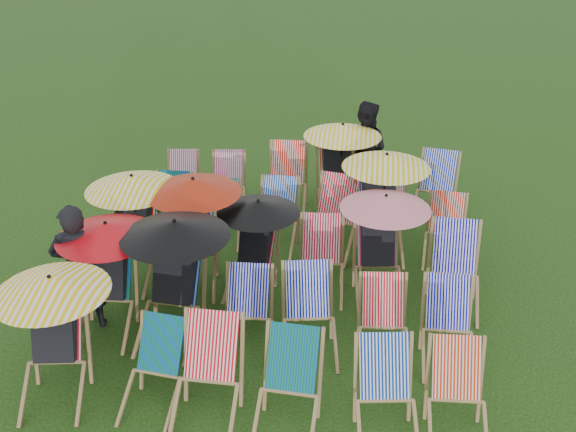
# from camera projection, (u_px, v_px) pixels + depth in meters

# --- Properties ---
(ground) EXTENTS (100.00, 100.00, 0.00)m
(ground) POSITION_uv_depth(u_px,v_px,m) (288.00, 292.00, 8.38)
(ground) COLOR black
(ground) RESTS_ON ground
(deckchair_0) EXTENTS (1.15, 1.24, 1.36)m
(deckchair_0) POSITION_uv_depth(u_px,v_px,m) (52.00, 337.00, 6.42)
(deckchair_0) COLOR olive
(deckchair_0) RESTS_ON ground
(deckchair_1) EXTENTS (0.66, 0.85, 0.86)m
(deckchair_1) POSITION_uv_depth(u_px,v_px,m) (153.00, 371.00, 6.39)
(deckchair_1) COLOR olive
(deckchair_1) RESTS_ON ground
(deckchair_2) EXTENTS (0.66, 0.92, 0.99)m
(deckchair_2) POSITION_uv_depth(u_px,v_px,m) (206.00, 379.00, 6.20)
(deckchair_2) COLOR olive
(deckchair_2) RESTS_ON ground
(deckchair_3) EXTENTS (0.67, 0.90, 0.94)m
(deckchair_3) POSITION_uv_depth(u_px,v_px,m) (288.00, 390.00, 6.10)
(deckchair_3) COLOR olive
(deckchair_3) RESTS_ON ground
(deckchair_4) EXTENTS (0.73, 0.92, 0.92)m
(deckchair_4) POSITION_uv_depth(u_px,v_px,m) (387.00, 399.00, 6.01)
(deckchair_4) COLOR olive
(deckchair_4) RESTS_ON ground
(deckchair_5) EXTENTS (0.63, 0.85, 0.89)m
(deckchair_5) POSITION_uv_depth(u_px,v_px,m) (459.00, 399.00, 6.03)
(deckchair_5) COLOR olive
(deckchair_5) RESTS_ON ground
(deckchair_6) EXTENTS (1.15, 1.21, 1.37)m
(deckchair_6) POSITION_uv_depth(u_px,v_px,m) (106.00, 276.00, 7.39)
(deckchair_6) COLOR olive
(deckchair_6) RESTS_ON ground
(deckchair_7) EXTENTS (1.23, 1.29, 1.46)m
(deckchair_7) POSITION_uv_depth(u_px,v_px,m) (172.00, 279.00, 7.26)
(deckchair_7) COLOR olive
(deckchair_7) RESTS_ON ground
(deckchair_8) EXTENTS (0.62, 0.85, 0.89)m
(deckchair_8) POSITION_uv_depth(u_px,v_px,m) (246.00, 315.00, 7.19)
(deckchair_8) COLOR olive
(deckchair_8) RESTS_ON ground
(deckchair_9) EXTENTS (0.78, 0.97, 0.94)m
(deckchair_9) POSITION_uv_depth(u_px,v_px,m) (310.00, 316.00, 7.14)
(deckchair_9) COLOR olive
(deckchair_9) RESTS_ON ground
(deckchair_10) EXTENTS (0.65, 0.86, 0.88)m
(deckchair_10) POSITION_uv_depth(u_px,v_px,m) (384.00, 325.00, 7.04)
(deckchair_10) COLOR olive
(deckchair_10) RESTS_ON ground
(deckchair_11) EXTENTS (0.61, 0.84, 0.90)m
(deckchair_11) POSITION_uv_depth(u_px,v_px,m) (449.00, 328.00, 6.98)
(deckchair_11) COLOR olive
(deckchair_11) RESTS_ON ground
(deckchair_12) EXTENTS (1.21, 1.26, 1.44)m
(deckchair_12) POSITION_uv_depth(u_px,v_px,m) (131.00, 226.00, 8.38)
(deckchair_12) COLOR olive
(deckchair_12) RESTS_ON ground
(deckchair_13) EXTENTS (1.22, 1.32, 1.45)m
(deckchair_13) POSITION_uv_depth(u_px,v_px,m) (192.00, 231.00, 8.26)
(deckchair_13) COLOR olive
(deckchair_13) RESTS_ON ground
(deckchair_14) EXTENTS (1.05, 1.12, 1.25)m
(deckchair_14) POSITION_uv_depth(u_px,v_px,m) (254.00, 245.00, 8.16)
(deckchair_14) COLOR olive
(deckchair_14) RESTS_ON ground
(deckchair_15) EXTENTS (0.67, 0.90, 0.93)m
(deckchair_15) POSITION_uv_depth(u_px,v_px,m) (321.00, 260.00, 8.20)
(deckchair_15) COLOR olive
(deckchair_15) RESTS_ON ground
(deckchair_16) EXTENTS (1.13, 1.22, 1.34)m
(deckchair_16) POSITION_uv_depth(u_px,v_px,m) (380.00, 245.00, 8.06)
(deckchair_16) COLOR olive
(deckchair_16) RESTS_ON ground
(deckchair_17) EXTENTS (0.70, 0.95, 1.01)m
(deckchair_17) POSITION_uv_depth(u_px,v_px,m) (455.00, 271.00, 7.90)
(deckchair_17) COLOR olive
(deckchair_17) RESTS_ON ground
(deckchair_18) EXTENTS (0.63, 0.87, 0.93)m
(deckchair_18) POSITION_uv_depth(u_px,v_px,m) (169.00, 210.00, 9.44)
(deckchair_18) COLOR olive
(deckchair_18) RESTS_ON ground
(deckchair_19) EXTENTS (0.65, 0.84, 0.84)m
(deckchair_19) POSITION_uv_depth(u_px,v_px,m) (222.00, 214.00, 9.42)
(deckchair_19) COLOR olive
(deckchair_19) RESTS_ON ground
(deckchair_20) EXTENTS (0.68, 0.91, 0.95)m
(deckchair_20) POSITION_uv_depth(u_px,v_px,m) (276.00, 218.00, 9.20)
(deckchair_20) COLOR olive
(deckchair_20) RESTS_ON ground
(deckchair_21) EXTENTS (0.84, 1.04, 1.01)m
(deckchair_21) POSITION_uv_depth(u_px,v_px,m) (333.00, 218.00, 9.13)
(deckchair_21) COLOR olive
(deckchair_21) RESTS_ON ground
(deckchair_22) EXTENTS (1.22, 1.32, 1.45)m
(deckchair_22) POSITION_uv_depth(u_px,v_px,m) (381.00, 203.00, 8.98)
(deckchair_22) COLOR olive
(deckchair_22) RESTS_ON ground
(deckchair_23) EXTENTS (0.65, 0.86, 0.87)m
(deckchair_23) POSITION_uv_depth(u_px,v_px,m) (445.00, 231.00, 8.93)
(deckchair_23) COLOR olive
(deckchair_23) RESTS_ON ground
(deckchair_24) EXTENTS (0.66, 0.85, 0.85)m
(deckchair_24) POSITION_uv_depth(u_px,v_px,m) (182.00, 182.00, 10.41)
(deckchair_24) COLOR olive
(deckchair_24) RESTS_ON ground
(deckchair_25) EXTENTS (0.66, 0.86, 0.88)m
(deckchair_25) POSITION_uv_depth(u_px,v_px,m) (228.00, 184.00, 10.33)
(deckchair_25) COLOR olive
(deckchair_25) RESTS_ON ground
(deckchair_26) EXTENTS (0.71, 0.97, 1.02)m
(deckchair_26) POSITION_uv_depth(u_px,v_px,m) (287.00, 180.00, 10.30)
(deckchair_26) COLOR olive
(deckchair_26) RESTS_ON ground
(deckchair_27) EXTENTS (1.22, 1.33, 1.44)m
(deckchair_27) POSITION_uv_depth(u_px,v_px,m) (339.00, 168.00, 10.08)
(deckchair_27) COLOR olive
(deckchair_27) RESTS_ON ground
(deckchair_28) EXTENTS (0.64, 0.87, 0.91)m
(deckchair_28) POSITION_uv_depth(u_px,v_px,m) (389.00, 190.00, 10.09)
(deckchair_28) COLOR olive
(deckchair_28) RESTS_ON ground
(deckchair_29) EXTENTS (0.80, 1.01, 0.99)m
(deckchair_29) POSITION_uv_depth(u_px,v_px,m) (436.00, 188.00, 10.04)
(deckchair_29) COLOR olive
(deckchair_29) RESTS_ON ground
(person_left) EXTENTS (0.69, 0.58, 1.62)m
(person_left) POSITION_uv_depth(u_px,v_px,m) (79.00, 268.00, 7.37)
(person_left) COLOR black
(person_left) RESTS_ON ground
(person_rear) EXTENTS (0.99, 0.89, 1.66)m
(person_rear) POSITION_uv_depth(u_px,v_px,m) (364.00, 150.00, 10.56)
(person_rear) COLOR black
(person_rear) RESTS_ON ground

